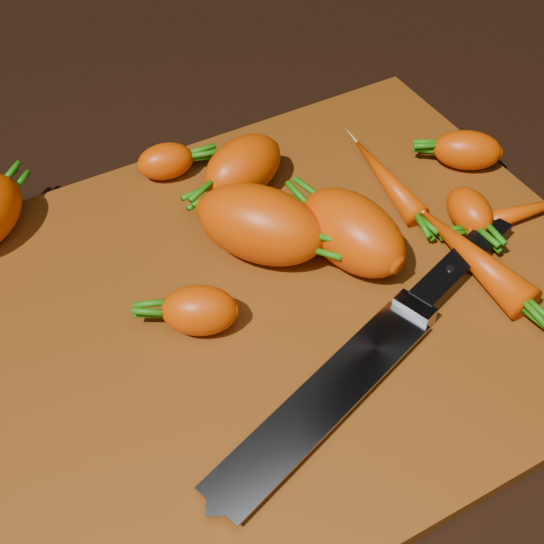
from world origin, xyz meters
TOP-DOWN VIEW (x-y plane):
  - ground at (0.00, 0.00)m, footprint 2.00×2.00m
  - cutting_board at (0.00, 0.00)m, footprint 0.50×0.40m
  - carrot_1 at (-0.06, 0.00)m, footprint 0.07×0.06m
  - carrot_2 at (0.01, 0.05)m, footprint 0.11×0.12m
  - carrot_3 at (0.07, 0.01)m, footprint 0.08×0.11m
  - carrot_4 at (0.03, 0.12)m, footprint 0.09×0.07m
  - carrot_5 at (-0.02, 0.17)m, footprint 0.05×0.04m
  - carrot_6 at (0.22, 0.05)m, footprint 0.07×0.06m
  - carrot_7 at (0.14, 0.06)m, footprint 0.03×0.11m
  - carrot_8 at (0.22, -0.03)m, footprint 0.11×0.04m
  - carrot_9 at (0.14, -0.05)m, footprint 0.03×0.12m
  - carrot_10 at (0.17, -0.01)m, footprint 0.04×0.05m
  - knife at (-0.00, -0.09)m, footprint 0.31×0.13m

SIDE VIEW (x-z plane):
  - ground at x=0.00m, z-range -0.01..0.00m
  - cutting_board at x=0.00m, z-range 0.00..0.01m
  - knife at x=0.00m, z-range 0.01..0.03m
  - carrot_8 at x=0.22m, z-range 0.01..0.03m
  - carrot_7 at x=0.14m, z-range 0.01..0.03m
  - carrot_9 at x=0.14m, z-range 0.01..0.04m
  - carrot_5 at x=-0.02m, z-range 0.01..0.04m
  - carrot_10 at x=0.17m, z-range 0.01..0.04m
  - carrot_6 at x=0.22m, z-range 0.01..0.05m
  - carrot_1 at x=-0.06m, z-range 0.01..0.05m
  - carrot_4 at x=0.03m, z-range 0.01..0.06m
  - carrot_3 at x=0.07m, z-range 0.01..0.07m
  - carrot_2 at x=0.01m, z-range 0.01..0.07m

